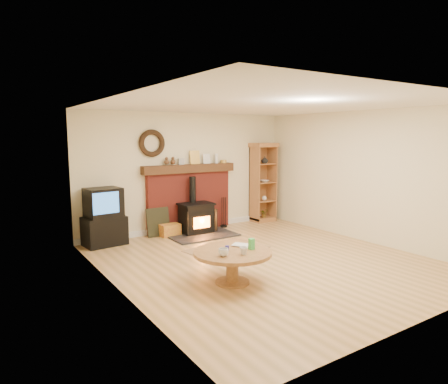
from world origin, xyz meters
TOP-DOWN VIEW (x-y plane):
  - ground at (0.00, 0.00)m, footprint 5.50×5.50m
  - room_shell at (-0.02, 0.09)m, footprint 5.02×5.52m
  - chimney_breast at (0.00, 2.67)m, footprint 2.20×0.22m
  - wood_stove at (-0.03, 2.27)m, footprint 1.40×1.00m
  - area_rug at (-0.16, 0.91)m, footprint 1.57×1.22m
  - tv_unit at (-1.97, 2.47)m, footprint 0.81×0.61m
  - curio_cabinet at (1.99, 2.55)m, footprint 0.62×0.45m
  - firelog_box at (-0.61, 2.40)m, footprint 0.42×0.27m
  - leaning_painting at (-0.81, 2.55)m, footprint 0.50×0.13m
  - fire_tools at (0.81, 2.50)m, footprint 0.16×0.16m
  - coffee_table at (-1.05, -0.57)m, footprint 1.13×1.13m

SIDE VIEW (x-z plane):
  - ground at x=0.00m, z-range 0.00..0.00m
  - area_rug at x=-0.16m, z-range 0.00..0.01m
  - firelog_box at x=-0.61m, z-range 0.00..0.26m
  - fire_tools at x=0.81m, z-range -0.22..0.48m
  - leaning_painting at x=-0.81m, z-range 0.00..0.60m
  - wood_stove at x=-0.03m, z-range -0.29..0.94m
  - coffee_table at x=-1.05m, z-range 0.07..0.70m
  - tv_unit at x=-1.97m, z-range -0.02..1.09m
  - chimney_breast at x=0.00m, z-range -0.09..1.69m
  - curio_cabinet at x=1.99m, z-range 0.00..1.94m
  - room_shell at x=-0.02m, z-range 0.41..3.02m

